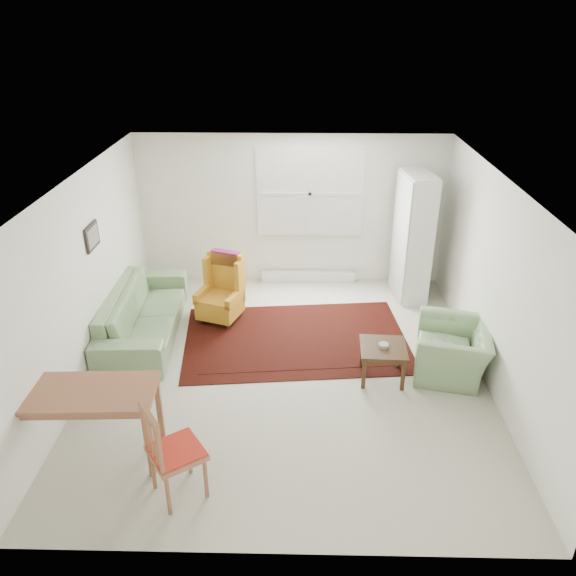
{
  "coord_description": "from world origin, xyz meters",
  "views": [
    {
      "loc": [
        0.14,
        -6.06,
        4.23
      ],
      "look_at": [
        0.0,
        0.3,
        1.05
      ],
      "focal_mm": 35.0,
      "sensor_mm": 36.0,
      "label": 1
    }
  ],
  "objects_px": {
    "desk": "(94,424)",
    "sofa": "(143,305)",
    "stool": "(218,303)",
    "desk_chair": "(176,450)",
    "cabinet": "(413,237)",
    "wingback_chair": "(219,289)",
    "coffee_table": "(382,362)",
    "armchair": "(453,346)"
  },
  "relations": [
    {
      "from": "stool",
      "to": "cabinet",
      "type": "height_order",
      "value": "cabinet"
    },
    {
      "from": "stool",
      "to": "wingback_chair",
      "type": "bearing_deg",
      "value": -70.3
    },
    {
      "from": "sofa",
      "to": "coffee_table",
      "type": "distance_m",
      "value": 3.43
    },
    {
      "from": "sofa",
      "to": "coffee_table",
      "type": "bearing_deg",
      "value": -109.79
    },
    {
      "from": "coffee_table",
      "to": "cabinet",
      "type": "height_order",
      "value": "cabinet"
    },
    {
      "from": "armchair",
      "to": "desk",
      "type": "height_order",
      "value": "desk"
    },
    {
      "from": "stool",
      "to": "cabinet",
      "type": "xyz_separation_m",
      "value": [
        3.02,
        0.73,
        0.82
      ]
    },
    {
      "from": "armchair",
      "to": "wingback_chair",
      "type": "xyz_separation_m",
      "value": [
        -3.14,
        1.3,
        0.11
      ]
    },
    {
      "from": "stool",
      "to": "desk_chair",
      "type": "height_order",
      "value": "desk_chair"
    },
    {
      "from": "wingback_chair",
      "to": "coffee_table",
      "type": "relative_size",
      "value": 1.78
    },
    {
      "from": "coffee_table",
      "to": "stool",
      "type": "xyz_separation_m",
      "value": [
        -2.29,
        1.59,
        -0.04
      ]
    },
    {
      "from": "cabinet",
      "to": "desk",
      "type": "xyz_separation_m",
      "value": [
        -3.87,
        -3.8,
        -0.59
      ]
    },
    {
      "from": "stool",
      "to": "desk",
      "type": "xyz_separation_m",
      "value": [
        -0.85,
        -3.07,
        0.23
      ]
    },
    {
      "from": "cabinet",
      "to": "coffee_table",
      "type": "bearing_deg",
      "value": -114.25
    },
    {
      "from": "cabinet",
      "to": "wingback_chair",
      "type": "bearing_deg",
      "value": -170.44
    },
    {
      "from": "wingback_chair",
      "to": "coffee_table",
      "type": "distance_m",
      "value": 2.68
    },
    {
      "from": "desk",
      "to": "desk_chair",
      "type": "xyz_separation_m",
      "value": [
        0.95,
        -0.47,
        0.11
      ]
    },
    {
      "from": "desk",
      "to": "sofa",
      "type": "bearing_deg",
      "value": 92.92
    },
    {
      "from": "sofa",
      "to": "armchair",
      "type": "distance_m",
      "value": 4.26
    },
    {
      "from": "sofa",
      "to": "armchair",
      "type": "height_order",
      "value": "sofa"
    },
    {
      "from": "wingback_chair",
      "to": "stool",
      "type": "distance_m",
      "value": 0.35
    },
    {
      "from": "coffee_table",
      "to": "desk_chair",
      "type": "bearing_deg",
      "value": -138.34
    },
    {
      "from": "wingback_chair",
      "to": "desk_chair",
      "type": "distance_m",
      "value": 3.4
    },
    {
      "from": "sofa",
      "to": "desk_chair",
      "type": "height_order",
      "value": "desk_chair"
    },
    {
      "from": "stool",
      "to": "sofa",
      "type": "bearing_deg",
      "value": -148.94
    },
    {
      "from": "cabinet",
      "to": "desk_chair",
      "type": "xyz_separation_m",
      "value": [
        -2.92,
        -4.27,
        -0.48
      ]
    },
    {
      "from": "sofa",
      "to": "wingback_chair",
      "type": "height_order",
      "value": "wingback_chair"
    },
    {
      "from": "coffee_table",
      "to": "desk_chair",
      "type": "height_order",
      "value": "desk_chair"
    },
    {
      "from": "coffee_table",
      "to": "cabinet",
      "type": "bearing_deg",
      "value": 72.62
    },
    {
      "from": "stool",
      "to": "cabinet",
      "type": "distance_m",
      "value": 3.21
    },
    {
      "from": "cabinet",
      "to": "desk",
      "type": "height_order",
      "value": "cabinet"
    },
    {
      "from": "sofa",
      "to": "wingback_chair",
      "type": "xyz_separation_m",
      "value": [
        1.03,
        0.44,
        0.03
      ]
    },
    {
      "from": "sofa",
      "to": "stool",
      "type": "bearing_deg",
      "value": -61.66
    },
    {
      "from": "sofa",
      "to": "stool",
      "type": "distance_m",
      "value": 1.18
    },
    {
      "from": "armchair",
      "to": "stool",
      "type": "height_order",
      "value": "armchair"
    },
    {
      "from": "wingback_chair",
      "to": "stool",
      "type": "height_order",
      "value": "wingback_chair"
    },
    {
      "from": "armchair",
      "to": "wingback_chair",
      "type": "bearing_deg",
      "value": -99.56
    },
    {
      "from": "wingback_chair",
      "to": "desk_chair",
      "type": "bearing_deg",
      "value": -70.18
    },
    {
      "from": "armchair",
      "to": "coffee_table",
      "type": "distance_m",
      "value": 0.93
    },
    {
      "from": "wingback_chair",
      "to": "coffee_table",
      "type": "xyz_separation_m",
      "value": [
        2.24,
        -1.45,
        -0.28
      ]
    },
    {
      "from": "coffee_table",
      "to": "desk_chair",
      "type": "distance_m",
      "value": 2.95
    },
    {
      "from": "sofa",
      "to": "coffee_table",
      "type": "relative_size",
      "value": 4.15
    }
  ]
}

